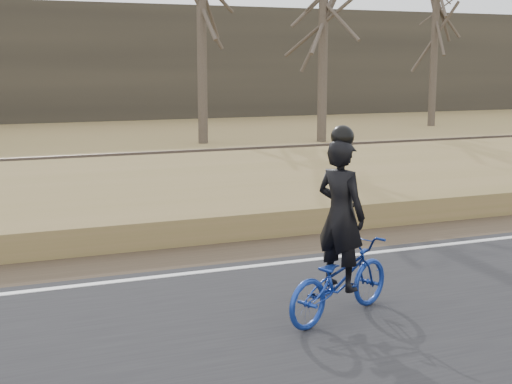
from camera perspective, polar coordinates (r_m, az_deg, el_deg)
name	(u,v)px	position (r m, az deg, el deg)	size (l,w,h in m)	color
cyclist	(340,257)	(8.27, 6.73, -5.18)	(1.82, 1.25, 2.23)	navy
bare_tree_center	(202,24)	(26.80, -4.37, 13.24)	(0.36, 0.36, 8.74)	brown
bare_tree_right	(323,43)	(27.38, 5.39, 11.80)	(0.36, 0.36, 7.44)	brown
bare_tree_far_right	(435,32)	(35.29, 14.14, 12.29)	(0.36, 0.36, 8.79)	brown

